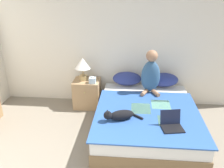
% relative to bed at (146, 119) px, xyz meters
% --- Properties ---
extents(wall_back, '(5.51, 0.05, 2.55)m').
position_rel_bed_xyz_m(wall_back, '(-0.67, 1.09, 1.06)').
color(wall_back, silver).
rests_on(wall_back, ground_plane).
extents(bed, '(1.63, 2.03, 0.44)m').
position_rel_bed_xyz_m(bed, '(0.00, 0.00, 0.00)').
color(bed, brown).
rests_on(bed, ground_plane).
extents(pillow_near, '(0.55, 0.21, 0.28)m').
position_rel_bed_xyz_m(pillow_near, '(-0.36, 0.88, 0.36)').
color(pillow_near, navy).
rests_on(pillow_near, bed).
extents(pillow_far, '(0.55, 0.21, 0.28)m').
position_rel_bed_xyz_m(pillow_far, '(0.36, 0.88, 0.36)').
color(pillow_far, navy).
rests_on(pillow_far, bed).
extents(person_sitting, '(0.35, 0.35, 0.79)m').
position_rel_bed_xyz_m(person_sitting, '(0.08, 0.63, 0.58)').
color(person_sitting, '#33567A').
rests_on(person_sitting, bed).
extents(cat_tabby, '(0.58, 0.30, 0.18)m').
position_rel_bed_xyz_m(cat_tabby, '(-0.43, -0.42, 0.31)').
color(cat_tabby, black).
rests_on(cat_tabby, bed).
extents(laptop_open, '(0.33, 0.31, 0.23)m').
position_rel_bed_xyz_m(laptop_open, '(0.31, -0.56, 0.27)').
color(laptop_open, black).
rests_on(laptop_open, bed).
extents(nightstand, '(0.51, 0.46, 0.56)m').
position_rel_bed_xyz_m(nightstand, '(-1.14, 0.79, 0.06)').
color(nightstand, tan).
rests_on(nightstand, ground_plane).
extents(table_lamp, '(0.31, 0.31, 0.44)m').
position_rel_bed_xyz_m(table_lamp, '(-1.21, 0.81, 0.65)').
color(table_lamp, tan).
rests_on(table_lamp, nightstand).
extents(tissue_box, '(0.12, 0.12, 0.14)m').
position_rel_bed_xyz_m(tissue_box, '(-1.00, 0.67, 0.40)').
color(tissue_box, silver).
rests_on(tissue_box, nightstand).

